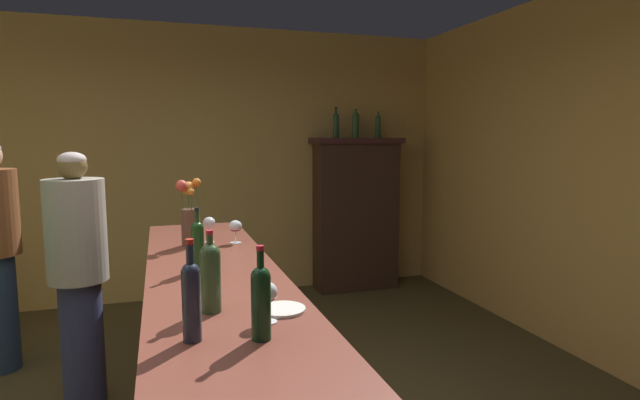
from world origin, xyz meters
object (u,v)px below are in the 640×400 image
Objects in this scene: wine_glass_mid at (209,223)px; display_bottle_midleft at (356,124)px; flower_arrangement at (190,216)px; display_bottle_left at (336,124)px; bar_counter at (217,368)px; cheese_plate at (282,309)px; wine_glass_front at (235,227)px; wine_glass_rear at (268,295)px; patron_by_cabinet at (78,270)px; wine_bottle_merlot at (198,243)px; wine_bottle_riesling at (191,297)px; display_cabinet at (356,211)px; wine_bottle_syrah at (211,275)px; display_bottle_center at (378,125)px; wine_bottle_rose at (261,299)px.

wine_glass_mid is 2.70m from display_bottle_midleft.
flower_arrangement is 2.66m from display_bottle_left.
bar_counter is 16.25× the size of cheese_plate.
wine_glass_rear is (-0.09, -1.41, 0.00)m from wine_glass_front.
cheese_plate is 0.11× the size of patron_by_cabinet.
wine_glass_front is at bearing 65.83° from wine_bottle_merlot.
bar_counter is 1.08m from wine_bottle_riesling.
display_cabinet is 2.77m from flower_arrangement.
display_bottle_left reaches higher than wine_glass_mid.
wine_bottle_syrah is at bearing 136.46° from wine_glass_rear.
cheese_plate is 3.89m from display_bottle_center.
display_bottle_midleft is (1.74, 3.56, 0.67)m from wine_bottle_rose.
display_bottle_center is at bearing 60.54° from cheese_plate.
wine_bottle_syrah is 3.69m from display_bottle_left.
display_bottle_center is at bearing 57.70° from wine_bottle_riesling.
display_bottle_center is at bearing 43.20° from flower_arrangement.
wine_bottle_rose is 0.95× the size of display_bottle_midleft.
display_bottle_left is at bearing 66.98° from wine_bottle_rose.
display_cabinet is (1.81, 2.65, 0.36)m from bar_counter.
wine_bottle_rose is at bearing -113.02° from display_bottle_left.
display_bottle_center is (2.13, 2.00, 0.61)m from flower_arrangement.
display_bottle_midleft reaches higher than display_cabinet.
wine_bottle_rose reaches higher than wine_glass_rear.
wine_bottle_merlot is 2.15× the size of wine_glass_rear.
wine_glass_rear is 0.83× the size of cheese_plate.
display_bottle_left is 0.99× the size of display_bottle_midleft.
wine_bottle_riesling is (-0.09, -0.26, 0.00)m from wine_bottle_syrah.
wine_bottle_rose is 0.22m from wine_bottle_riesling.
patron_by_cabinet is (-0.79, 1.76, -0.29)m from wine_bottle_rose.
flower_arrangement is 2.32× the size of cheese_plate.
patron_by_cabinet is at bearing -144.77° from display_cabinet.
bar_counter is at bearing -127.82° from display_bottle_center.
display_bottle_left is at bearing 50.62° from flower_arrangement.
display_bottle_left reaches higher than wine_glass_rear.
patron_by_cabinet is at bearing 117.57° from wine_glass_rear.
display_bottle_midleft is at bearing 46.98° from flower_arrangement.
wine_bottle_merlot is at bearing -10.75° from patron_by_cabinet.
wine_bottle_riesling is 0.29m from wine_glass_rear.
wine_bottle_merlot is at bearing -125.70° from display_cabinet.
cheese_plate is at bearing -112.65° from display_bottle_left.
flower_arrangement reaches higher than wine_glass_rear.
display_bottle_left is at bearing -180.00° from display_cabinet.
wine_bottle_merlot reaches higher than wine_bottle_rose.
display_bottle_center reaches higher than wine_glass_rear.
wine_bottle_syrah reaches higher than wine_glass_front.
wine_glass_rear is at bearing -77.05° from wine_bottle_merlot.
patron_by_cabinet reaches higher than bar_counter.
wine_bottle_rose is at bearing -119.35° from display_bottle_center.
bar_counter is at bearing 79.60° from wine_bottle_riesling.
display_cabinet is at bearing 63.59° from wine_glass_rear.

